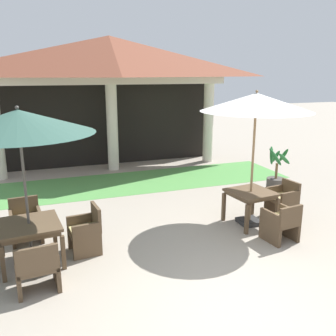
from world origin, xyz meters
name	(u,v)px	position (x,y,z in m)	size (l,w,h in m)	color
ground_plane	(236,314)	(0.00, 0.00, 0.00)	(60.00, 60.00, 0.00)	#9E9384
background_pavilion	(109,68)	(0.00, 8.53, 3.40)	(8.41, 2.49, 4.42)	beige
lawn_strip	(126,183)	(0.00, 6.66, 0.00)	(10.21, 2.41, 0.01)	#519347
patio_table_near_foreground	(29,229)	(-2.68, 2.49, 0.65)	(1.11, 1.11, 0.75)	brown
patio_umbrella_near_foreground	(19,123)	(-2.68, 2.49, 2.48)	(2.45, 2.45, 2.76)	#2D2D2D
patio_chair_near_foreground_east	(86,231)	(-1.71, 2.58, 0.40)	(0.59, 0.61, 0.89)	brown
patio_chair_near_foreground_south	(37,268)	(-2.58, 1.52, 0.39)	(0.67, 0.56, 0.82)	brown
patio_chair_near_foreground_north	(26,222)	(-2.77, 3.45, 0.39)	(0.63, 0.61, 0.85)	brown
patio_table_mid_left	(251,196)	(1.88, 2.70, 0.65)	(1.00, 1.00, 0.76)	brown
patio_umbrella_mid_left	(256,104)	(1.88, 2.70, 2.65)	(2.32, 2.32, 2.93)	#2D2D2D
patio_chair_mid_left_east	(283,200)	(2.84, 2.81, 0.41)	(0.62, 0.63, 0.83)	brown
patio_chair_mid_left_south	(281,223)	(2.00, 1.74, 0.39)	(0.63, 0.65, 0.80)	brown
potted_palm_right_edge	(276,178)	(3.84, 4.48, 0.37)	(0.63, 0.62, 1.28)	#47423D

